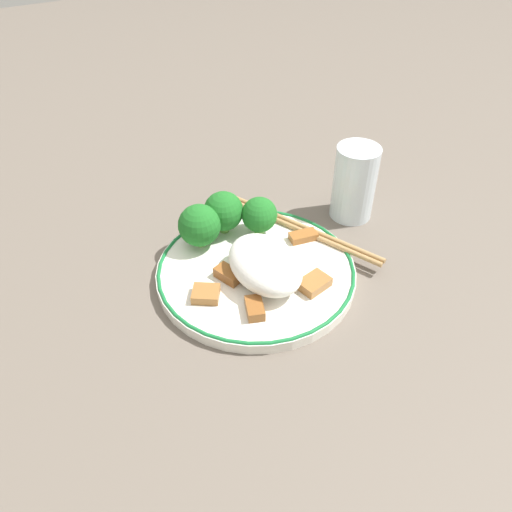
# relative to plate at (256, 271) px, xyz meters

# --- Properties ---
(ground_plane) EXTENTS (3.00, 3.00, 0.00)m
(ground_plane) POSITION_rel_plate_xyz_m (0.00, 0.00, -0.01)
(ground_plane) COLOR #665B51
(plate) EXTENTS (0.26, 0.26, 0.02)m
(plate) POSITION_rel_plate_xyz_m (0.00, 0.00, 0.00)
(plate) COLOR white
(plate) RESTS_ON ground_plane
(rice_mound) EXTENTS (0.11, 0.08, 0.05)m
(rice_mound) POSITION_rel_plate_xyz_m (-0.02, -0.00, 0.03)
(rice_mound) COLOR white
(rice_mound) RESTS_ON plate
(broccoli_back_left) EXTENTS (0.05, 0.05, 0.06)m
(broccoli_back_left) POSITION_rel_plate_xyz_m (0.06, -0.04, 0.04)
(broccoli_back_left) COLOR #72AD4C
(broccoli_back_left) RESTS_ON plate
(broccoli_back_center) EXTENTS (0.05, 0.05, 0.06)m
(broccoli_back_center) POSITION_rel_plate_xyz_m (0.09, -0.00, 0.04)
(broccoli_back_center) COLOR #72AD4C
(broccoli_back_center) RESTS_ON plate
(broccoli_back_right) EXTENTS (0.06, 0.06, 0.06)m
(broccoli_back_right) POSITION_rel_plate_xyz_m (0.08, 0.04, 0.04)
(broccoli_back_right) COLOR #72AD4C
(broccoli_back_right) RESTS_ON plate
(meat_near_front) EXTENTS (0.04, 0.03, 0.01)m
(meat_near_front) POSITION_rel_plate_xyz_m (-0.07, 0.04, 0.01)
(meat_near_front) COLOR brown
(meat_near_front) RESTS_ON plate
(meat_near_left) EXTENTS (0.04, 0.03, 0.01)m
(meat_near_left) POSITION_rel_plate_xyz_m (0.01, -0.02, 0.01)
(meat_near_left) COLOR #995B28
(meat_near_left) RESTS_ON plate
(meat_near_right) EXTENTS (0.03, 0.04, 0.01)m
(meat_near_right) POSITION_rel_plate_xyz_m (-0.07, -0.04, 0.01)
(meat_near_right) COLOR #9E6633
(meat_near_right) RESTS_ON plate
(meat_near_back) EXTENTS (0.03, 0.04, 0.01)m
(meat_near_back) POSITION_rel_plate_xyz_m (0.02, -0.08, 0.01)
(meat_near_back) COLOR #995B28
(meat_near_back) RESTS_ON plate
(meat_on_rice_edge) EXTENTS (0.04, 0.03, 0.01)m
(meat_on_rice_edge) POSITION_rel_plate_xyz_m (-0.00, 0.04, 0.01)
(meat_on_rice_edge) COLOR brown
(meat_on_rice_edge) RESTS_ON plate
(meat_mid_left) EXTENTS (0.04, 0.04, 0.01)m
(meat_mid_left) POSITION_rel_plate_xyz_m (-0.02, 0.08, 0.01)
(meat_mid_left) COLOR #9E6633
(meat_mid_left) RESTS_ON plate
(chopsticks) EXTENTS (0.23, 0.11, 0.01)m
(chopsticks) POSITION_rel_plate_xyz_m (0.03, -0.10, 0.01)
(chopsticks) COLOR #AD8451
(chopsticks) RESTS_ON plate
(drinking_glass) EXTENTS (0.06, 0.06, 0.11)m
(drinking_glass) POSITION_rel_plate_xyz_m (0.05, -0.19, 0.05)
(drinking_glass) COLOR silver
(drinking_glass) RESTS_ON ground_plane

